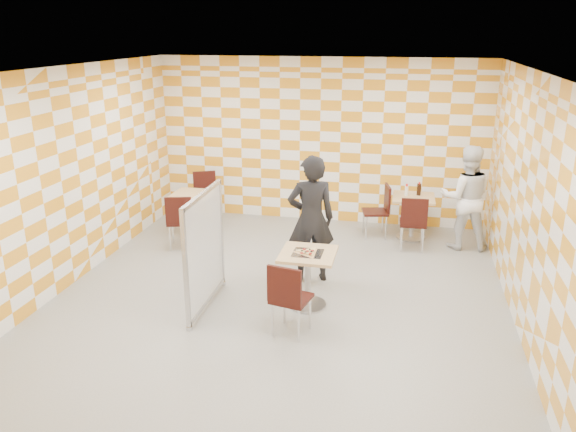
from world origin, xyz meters
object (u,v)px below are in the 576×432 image
object	(u,v)px
man_dark	(311,219)
soda_bottle	(419,189)
second_table	(413,210)
chair_empty_near	(180,218)
chair_empty_far	(205,192)
empty_table	(193,207)
chair_main_front	(288,295)
sport_bottle	(406,190)
chair_second_front	(413,219)
main_table	(308,270)
chair_second_side	(381,207)
man_white	(466,198)
partition	(205,250)

from	to	relation	value
man_dark	soda_bottle	bearing A→B (deg)	-144.24
second_table	chair_empty_near	world-z (taller)	chair_empty_near
chair_empty_far	empty_table	bearing A→B (deg)	-85.25
chair_main_front	sport_bottle	size ratio (longest dim) A/B	4.62
chair_main_front	chair_second_front	distance (m)	3.36
main_table	second_table	xyz separation A→B (m)	(1.32, 2.85, 0.00)
chair_second_front	chair_empty_near	bearing A→B (deg)	-169.30
empty_table	main_table	bearing A→B (deg)	-42.84
chair_empty_far	sport_bottle	distance (m)	3.70
chair_empty_far	soda_bottle	size ratio (longest dim) A/B	4.02
chair_second_front	sport_bottle	bearing A→B (deg)	101.53
second_table	empty_table	size ratio (longest dim) A/B	1.00
sport_bottle	chair_empty_far	bearing A→B (deg)	177.91
second_table	chair_second_side	xyz separation A→B (m)	(-0.54, -0.04, 0.04)
sport_bottle	soda_bottle	xyz separation A→B (m)	(0.21, 0.05, 0.01)
chair_second_side	soda_bottle	size ratio (longest dim) A/B	4.02
second_table	sport_bottle	distance (m)	0.36
chair_empty_far	man_white	bearing A→B (deg)	-5.59
main_table	empty_table	size ratio (longest dim) A/B	1.00
empty_table	chair_empty_near	distance (m)	0.71
main_table	chair_empty_far	xyz separation A→B (m)	(-2.49, 3.04, 0.04)
chair_main_front	chair_empty_near	size ratio (longest dim) A/B	1.00
chair_second_front	man_white	world-z (taller)	man_white
chair_empty_far	man_white	size ratio (longest dim) A/B	0.54
second_table	main_table	bearing A→B (deg)	-114.91
empty_table	soda_bottle	size ratio (longest dim) A/B	3.26
second_table	empty_table	xyz separation A→B (m)	(-3.75, -0.60, 0.00)
second_table	soda_bottle	bearing A→B (deg)	53.24
chair_main_front	chair_second_side	world-z (taller)	same
sport_bottle	empty_table	bearing A→B (deg)	-169.70
chair_empty_far	man_white	xyz separation A→B (m)	(4.63, -0.45, 0.32)
main_table	second_table	bearing A→B (deg)	65.09
chair_empty_near	partition	size ratio (longest dim) A/B	0.60
second_table	chair_second_side	distance (m)	0.54
empty_table	partition	bearing A→B (deg)	-65.72
main_table	sport_bottle	size ratio (longest dim) A/B	3.75
main_table	man_dark	distance (m)	0.93
empty_table	chair_second_front	bearing A→B (deg)	-0.13
chair_second_side	chair_empty_far	distance (m)	3.28
chair_second_side	man_white	size ratio (longest dim) A/B	0.54
chair_second_side	chair_empty_near	bearing A→B (deg)	-158.10
empty_table	partition	distance (m)	2.78
man_dark	soda_bottle	size ratio (longest dim) A/B	7.99
sport_bottle	soda_bottle	distance (m)	0.21
chair_main_front	sport_bottle	xyz separation A→B (m)	(1.29, 3.71, 0.29)
chair_second_side	main_table	bearing A→B (deg)	-105.57
empty_table	chair_empty_near	size ratio (longest dim) A/B	0.81
chair_main_front	chair_empty_near	bearing A→B (deg)	134.38
main_table	chair_main_front	distance (m)	0.81
chair_second_front	sport_bottle	world-z (taller)	sport_bottle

